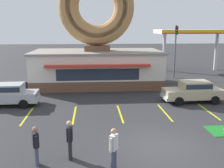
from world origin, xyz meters
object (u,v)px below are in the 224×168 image
Objects in this scene: car_silver at (7,94)px; pedestrian_leather_jacket_man at (70,138)px; pedestrian_blue_sweater_man at (36,144)px; trash_bin at (25,88)px; pedestrian_hooded_kid at (114,147)px; traffic_light_pole at (176,45)px; car_champagne at (193,91)px.

car_silver is 2.65× the size of pedestrian_leather_jacket_man.
pedestrian_blue_sweater_man reaches higher than trash_bin.
trash_bin is (-3.46, 12.36, -0.42)m from pedestrian_blue_sweater_man.
trash_bin is at bearing 116.94° from pedestrian_hooded_kid.
traffic_light_pole is at bearing 57.62° from pedestrian_blue_sweater_man.
pedestrian_hooded_kid is 0.30× the size of traffic_light_pole.
car_silver reaches higher than trash_bin.
car_champagne is 13.21m from pedestrian_blue_sweater_man.
trash_bin is at bearing 105.65° from pedestrian_blue_sweater_man.
car_champagne is 4.73× the size of trash_bin.
pedestrian_blue_sweater_man reaches higher than car_silver.
car_champagne is at bearing -99.30° from traffic_light_pole.
car_champagne is 1.00× the size of car_silver.
pedestrian_blue_sweater_man is 21.77m from traffic_light_pole.
car_champagne is 0.79× the size of traffic_light_pole.
car_silver is at bearing 113.47° from pedestrian_blue_sweater_man.
pedestrian_hooded_kid is 2.04m from pedestrian_leather_jacket_man.
car_silver is 9.55m from pedestrian_blue_sweater_man.
car_champagne is 2.66× the size of pedestrian_hooded_kid.
car_champagne is 11.52m from pedestrian_hooded_kid.
car_champagne is at bearing -15.46° from trash_bin.
pedestrian_leather_jacket_man reaches higher than car_silver.
trash_bin is at bearing 111.85° from pedestrian_leather_jacket_man.
pedestrian_blue_sweater_man is at bearing -139.16° from car_champagne.
pedestrian_leather_jacket_man reaches higher than trash_bin.
car_silver is at bearing -95.37° from trash_bin.
trash_bin is at bearing 164.54° from car_champagne.
pedestrian_hooded_kid is 20.83m from traffic_light_pole.
traffic_light_pole is (8.43, 18.85, 2.74)m from pedestrian_hooded_kid.
pedestrian_hooded_kid and pedestrian_leather_jacket_man have the same top height.
car_champagne is at bearing 53.42° from pedestrian_hooded_kid.
pedestrian_hooded_kid is (-6.86, -9.25, 0.09)m from car_champagne.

